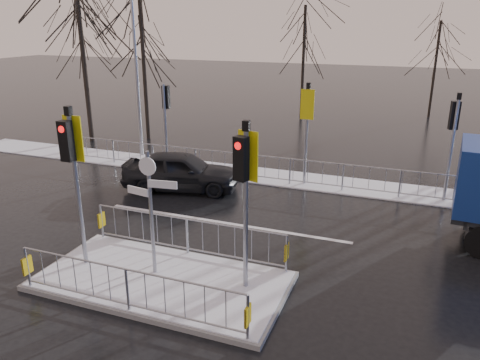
% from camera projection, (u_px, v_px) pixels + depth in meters
% --- Properties ---
extents(ground, '(120.00, 120.00, 0.00)m').
position_uv_depth(ground, '(162.00, 283.00, 11.26)').
color(ground, black).
rests_on(ground, ground).
extents(snow_verge, '(30.00, 2.00, 0.04)m').
position_uv_depth(snow_verge, '(269.00, 177.00, 18.86)').
color(snow_verge, white).
rests_on(snow_verge, ground).
extents(lane_markings, '(8.00, 11.38, 0.01)m').
position_uv_depth(lane_markings, '(155.00, 290.00, 10.97)').
color(lane_markings, silver).
rests_on(lane_markings, ground).
extents(traffic_island, '(6.00, 3.04, 4.15)m').
position_uv_depth(traffic_island, '(161.00, 269.00, 11.15)').
color(traffic_island, slate).
rests_on(traffic_island, ground).
extents(far_kerb_fixtures, '(18.00, 0.65, 3.83)m').
position_uv_depth(far_kerb_fixtures, '(273.00, 157.00, 17.98)').
color(far_kerb_fixtures, gray).
rests_on(far_kerb_fixtures, ground).
extents(car_far_lane, '(4.54, 2.68, 1.45)m').
position_uv_depth(car_far_lane, '(181.00, 171.00, 17.26)').
color(car_far_lane, black).
rests_on(car_far_lane, ground).
extents(tree_near_a, '(4.75, 4.75, 8.97)m').
position_uv_depth(tree_near_a, '(79.00, 18.00, 22.54)').
color(tree_near_a, black).
rests_on(tree_near_a, ground).
extents(tree_near_b, '(4.00, 4.00, 7.55)m').
position_uv_depth(tree_near_b, '(142.00, 38.00, 23.34)').
color(tree_near_b, black).
rests_on(tree_near_b, ground).
extents(tree_near_c, '(3.50, 3.50, 6.61)m').
position_uv_depth(tree_near_c, '(83.00, 48.00, 25.95)').
color(tree_near_c, black).
rests_on(tree_near_c, ground).
extents(tree_far_a, '(3.75, 3.75, 7.08)m').
position_uv_depth(tree_far_a, '(304.00, 39.00, 29.81)').
color(tree_far_a, black).
rests_on(tree_far_a, ground).
extents(tree_far_b, '(3.25, 3.25, 6.14)m').
position_uv_depth(tree_far_b, '(437.00, 51.00, 29.09)').
color(tree_far_b, black).
rests_on(tree_far_b, ground).
extents(street_lamp_left, '(1.25, 0.18, 8.20)m').
position_uv_depth(street_lamp_left, '(137.00, 57.00, 20.37)').
color(street_lamp_left, gray).
rests_on(street_lamp_left, ground).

